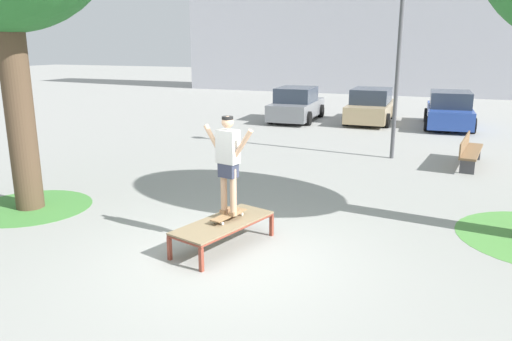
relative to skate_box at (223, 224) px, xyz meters
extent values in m
plane|color=#999993|center=(0.28, -0.36, -0.41)|extent=(120.00, 120.00, 0.00)
cube|color=brown|center=(-0.09, 0.98, -0.22)|extent=(0.07, 0.07, 0.38)
cube|color=brown|center=(0.59, 0.79, -0.22)|extent=(0.07, 0.07, 0.38)
cube|color=brown|center=(-0.59, -0.79, -0.22)|extent=(0.07, 0.07, 0.38)
cube|color=brown|center=(0.09, -0.98, -0.22)|extent=(0.07, 0.07, 0.38)
cylinder|color=brown|center=(-0.34, 0.09, -0.01)|extent=(0.56, 1.84, 0.05)
cylinder|color=brown|center=(0.34, -0.09, -0.01)|extent=(0.56, 1.84, 0.05)
cylinder|color=brown|center=(0.25, 0.89, -0.01)|extent=(0.75, 0.25, 0.05)
cylinder|color=brown|center=(-0.25, -0.89, -0.01)|extent=(0.75, 0.25, 0.05)
cube|color=#847051|center=(0.00, 0.00, 0.03)|extent=(1.24, 2.03, 0.03)
cube|color=#9E754C|center=(0.04, 0.14, 0.13)|extent=(0.36, 0.82, 0.02)
cylinder|color=silver|center=(0.03, 0.43, 0.07)|extent=(0.04, 0.06, 0.06)
cylinder|color=silver|center=(0.17, 0.40, 0.07)|extent=(0.04, 0.06, 0.06)
cylinder|color=silver|center=(-0.09, -0.12, 0.07)|extent=(0.04, 0.06, 0.06)
cylinder|color=silver|center=(0.05, -0.15, 0.07)|extent=(0.04, 0.06, 0.06)
cylinder|color=tan|center=(-0.06, 0.16, 0.55)|extent=(0.11, 0.11, 0.82)
cube|color=#99704C|center=(-0.05, 0.21, 0.17)|extent=(0.15, 0.26, 0.07)
cylinder|color=tan|center=(0.14, 0.12, 0.55)|extent=(0.11, 0.11, 0.82)
cube|color=#99704C|center=(0.15, 0.17, 0.17)|extent=(0.15, 0.26, 0.07)
cube|color=#33384C|center=(0.04, 0.14, 0.92)|extent=(0.34, 0.26, 0.24)
cube|color=silver|center=(0.04, 0.14, 1.32)|extent=(0.40, 0.29, 0.56)
cylinder|color=tan|center=(-0.25, 0.21, 1.40)|extent=(0.41, 0.16, 0.52)
cylinder|color=tan|center=(0.33, 0.08, 1.40)|extent=(0.41, 0.16, 0.52)
sphere|color=tan|center=(0.04, 0.14, 1.73)|extent=(0.20, 0.20, 0.20)
cylinder|color=black|center=(0.04, 0.14, 1.80)|extent=(0.19, 0.19, 0.05)
cylinder|color=brown|center=(-4.75, 0.40, 1.61)|extent=(0.57, 0.57, 4.04)
cylinder|color=#47893D|center=(-4.75, 0.40, -0.41)|extent=(2.52, 2.52, 0.01)
cube|color=slate|center=(-3.16, 14.45, 0.10)|extent=(1.89, 4.27, 0.70)
cube|color=#2D3847|center=(-3.16, 14.30, 0.77)|extent=(1.66, 2.17, 0.64)
cylinder|color=black|center=(-4.07, 15.71, -0.11)|extent=(0.25, 0.61, 0.60)
cylinder|color=black|center=(-2.37, 15.79, -0.11)|extent=(0.25, 0.61, 0.60)
cylinder|color=black|center=(-3.95, 13.11, -0.11)|extent=(0.25, 0.61, 0.60)
cylinder|color=black|center=(-2.25, 13.18, -0.11)|extent=(0.25, 0.61, 0.60)
cube|color=tan|center=(0.07, 15.09, 0.10)|extent=(1.75, 4.22, 0.70)
cube|color=#2D3847|center=(0.08, 14.94, 0.77)|extent=(1.58, 2.12, 0.64)
cylinder|color=black|center=(-0.79, 16.38, -0.11)|extent=(0.23, 0.60, 0.60)
cylinder|color=black|center=(0.91, 16.40, -0.11)|extent=(0.23, 0.60, 0.60)
cylinder|color=black|center=(-0.76, 13.78, -0.11)|extent=(0.23, 0.60, 0.60)
cylinder|color=black|center=(0.94, 13.80, -0.11)|extent=(0.23, 0.60, 0.60)
cube|color=#28479E|center=(3.31, 14.93, 0.10)|extent=(1.95, 4.30, 0.70)
cube|color=#2D3847|center=(3.32, 14.78, 0.77)|extent=(1.68, 2.19, 0.64)
cylinder|color=black|center=(2.38, 16.18, -0.11)|extent=(0.26, 0.61, 0.60)
cylinder|color=black|center=(4.08, 16.28, -0.11)|extent=(0.26, 0.61, 0.60)
cylinder|color=black|center=(2.54, 13.58, -0.11)|extent=(0.26, 0.61, 0.60)
cylinder|color=black|center=(4.24, 13.69, -0.11)|extent=(0.26, 0.61, 0.60)
cube|color=brown|center=(4.05, 7.85, 0.02)|extent=(0.70, 2.43, 0.06)
cube|color=brown|center=(3.85, 7.87, 0.24)|extent=(0.30, 2.39, 0.36)
cube|color=#424247|center=(4.16, 8.80, -0.21)|extent=(0.38, 0.12, 0.40)
cube|color=#424247|center=(3.95, 6.90, -0.21)|extent=(0.38, 0.12, 0.40)
cylinder|color=#4C4C51|center=(1.84, 8.08, 2.34)|extent=(0.12, 0.12, 5.50)
camera|label=1|loc=(3.44, -7.14, 2.97)|focal=34.68mm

